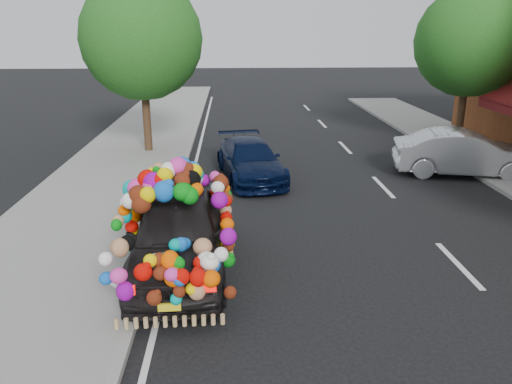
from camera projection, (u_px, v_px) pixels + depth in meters
The scene contains 9 objects.
ground at pixel (274, 269), 9.53m from camera, with size 100.00×100.00×0.00m, color black.
sidewalk at pixel (45, 272), 9.30m from camera, with size 4.00×60.00×0.12m, color gray.
kerb at pixel (150, 269), 9.39m from camera, with size 0.15×60.00×0.13m, color gray.
lane_markings at pixel (458, 265), 9.70m from camera, with size 6.00×50.00×0.01m, color silver, non-canonical shape.
tree_near_sidewalk at pixel (141, 39), 17.09m from camera, with size 4.20×4.20×6.13m.
tree_far_b at pixel (470, 42), 18.18m from camera, with size 4.00×4.00×5.90m.
plush_art_car at pixel (177, 216), 9.21m from camera, with size 2.23×4.56×2.11m.
navy_sedan at pixel (250, 160), 15.07m from camera, with size 1.63×4.01×1.16m, color black.
silver_hatchback at pixel (465, 153), 15.38m from camera, with size 1.48×4.25×1.40m, color #B2B4BA.
Camera 1 is at (-0.79, -8.55, 4.40)m, focal length 35.00 mm.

